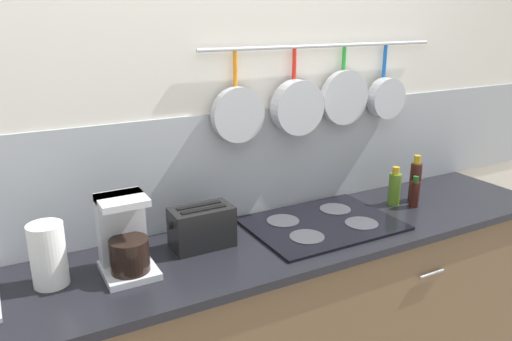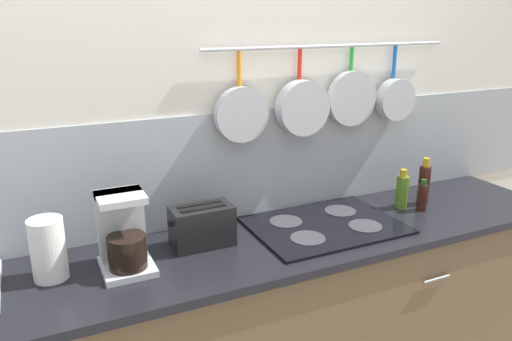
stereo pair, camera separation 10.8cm
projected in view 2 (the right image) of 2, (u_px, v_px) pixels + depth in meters
wall_back at (219, 136)px, 2.15m from camera, size 7.20×0.15×2.60m
countertop at (249, 250)px, 1.99m from camera, size 3.03×0.56×0.03m
paper_towel_roll at (48, 249)px, 1.71m from camera, size 0.12×0.12×0.22m
coffee_maker at (124, 237)px, 1.79m from camera, size 0.18×0.21×0.28m
toaster at (202, 226)px, 1.97m from camera, size 0.26×0.14×0.17m
cooktop at (325, 225)px, 2.17m from camera, size 0.64×0.47×0.01m
bottle_sesame_oil at (402, 191)px, 2.36m from camera, size 0.06×0.06×0.19m
bottle_dish_soap at (422, 196)px, 2.33m from camera, size 0.04×0.04×0.15m
bottle_olive_oil at (424, 184)px, 2.39m from camera, size 0.06×0.06×0.23m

